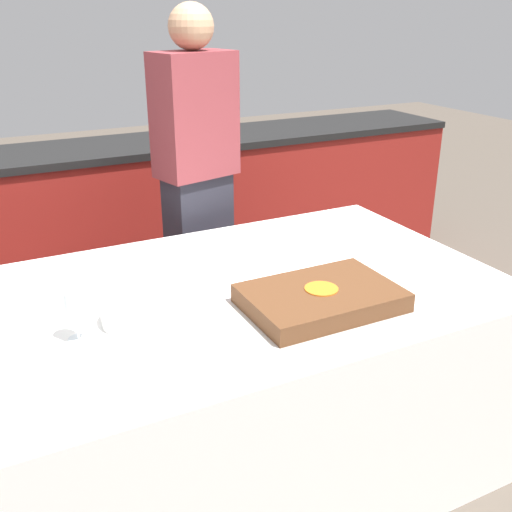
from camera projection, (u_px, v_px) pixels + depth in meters
ground_plane at (233, 463)px, 2.32m from camera, size 14.00×14.00×0.00m
back_counter at (114, 224)px, 3.48m from camera, size 4.40×0.58×0.92m
dining_table at (232, 381)px, 2.17m from camera, size 1.86×1.12×0.75m
cake at (321, 298)px, 1.88m from camera, size 0.52×0.37×0.07m
plate_stack at (139, 313)px, 1.80m from camera, size 0.22×0.22×0.05m
wine_glass at (75, 307)px, 1.67m from camera, size 0.06×0.06×0.15m
side_plate_near_cake at (266, 272)px, 2.15m from camera, size 0.21×0.21×0.00m
person_cutting_cake at (198, 191)px, 2.71m from camera, size 0.38×0.28×1.65m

